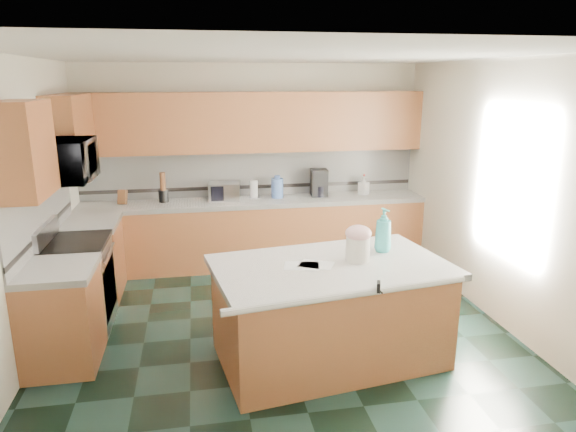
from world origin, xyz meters
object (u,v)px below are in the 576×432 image
object	(u,v)px
soap_bottle_island	(383,230)
knife_block	(122,197)
treat_jar	(358,249)
toaster_oven	(224,191)
island_top	(331,267)
island_base	(330,315)
coffee_maker	(319,183)

from	to	relation	value
soap_bottle_island	knife_block	world-z (taller)	soap_bottle_island
soap_bottle_island	treat_jar	bearing A→B (deg)	-158.48
toaster_oven	island_top	bearing A→B (deg)	-67.65
island_base	knife_block	size ratio (longest dim) A/B	10.33
island_top	treat_jar	size ratio (longest dim) A/B	9.17
treat_jar	coffee_maker	size ratio (longest dim) A/B	0.60
treat_jar	coffee_maker	world-z (taller)	coffee_maker
island_base	island_top	size ratio (longest dim) A/B	0.95
toaster_oven	coffee_maker	xyz separation A→B (m)	(1.31, 0.03, 0.07)
island_base	toaster_oven	xyz separation A→B (m)	(-0.77, 2.63, 0.61)
treat_jar	toaster_oven	world-z (taller)	toaster_oven
knife_block	island_top	bearing A→B (deg)	-38.86
island_top	knife_block	world-z (taller)	knife_block
island_top	island_base	bearing A→B (deg)	0.00
island_top	coffee_maker	size ratio (longest dim) A/B	5.48
treat_jar	knife_block	distance (m)	3.50
island_top	treat_jar	xyz separation A→B (m)	(0.25, 0.04, 0.14)
coffee_maker	treat_jar	bearing A→B (deg)	-91.40
island_top	toaster_oven	bearing A→B (deg)	97.99
soap_bottle_island	toaster_oven	world-z (taller)	soap_bottle_island
soap_bottle_island	island_top	bearing A→B (deg)	-169.03
soap_bottle_island	island_base	bearing A→B (deg)	-169.03
toaster_oven	treat_jar	bearing A→B (deg)	-62.44
island_top	treat_jar	distance (m)	0.29
soap_bottle_island	knife_block	bearing A→B (deg)	125.34
toaster_oven	coffee_maker	size ratio (longest dim) A/B	1.10
island_top	toaster_oven	size ratio (longest dim) A/B	4.99
island_top	soap_bottle_island	xyz separation A→B (m)	(0.57, 0.25, 0.24)
treat_jar	coffee_maker	bearing A→B (deg)	65.95
island_top	coffee_maker	xyz separation A→B (m)	(0.53, 2.66, 0.22)
island_base	island_top	bearing A→B (deg)	0.00
island_base	coffee_maker	world-z (taller)	coffee_maker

